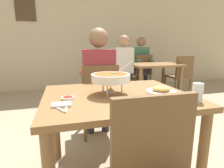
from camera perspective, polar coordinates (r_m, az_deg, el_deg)
cafe_rear_partition at (r=4.86m, az=-10.75°, el=16.49°), size 10.00×0.10×3.00m
picture_frame_hung at (r=4.91m, az=-25.74°, el=20.73°), size 0.44×0.03×0.56m
dining_table_main at (r=1.45m, az=1.54°, el=-7.47°), size 1.12×0.93×0.74m
chair_diner_main at (r=2.19m, az=-4.07°, el=-4.01°), size 0.44×0.44×0.90m
diner_main at (r=2.16m, az=-4.33°, el=2.24°), size 0.40×0.45×1.31m
curry_bowl at (r=1.39m, az=-0.40°, el=1.94°), size 0.33×0.30×0.26m
rice_plate at (r=1.19m, az=11.20°, el=-5.58°), size 0.24×0.24×0.06m
appetizer_plate at (r=1.51m, az=15.25°, el=-1.88°), size 0.24×0.24×0.06m
sauce_dish at (r=1.31m, az=-13.77°, el=-4.36°), size 0.09×0.09×0.02m
napkin_folded at (r=1.19m, az=-15.68°, el=-6.32°), size 0.12×0.08×0.02m
fork_utensil at (r=1.15m, az=-16.69°, el=-7.34°), size 0.09×0.16×0.01m
spoon_utensil at (r=1.15m, az=-14.18°, el=-7.21°), size 0.03×0.17×0.01m
drink_glass at (r=1.34m, az=25.37°, el=-2.75°), size 0.07×0.07×0.13m
dining_table_far at (r=3.91m, az=13.00°, el=4.42°), size 1.00×0.80×0.74m
chair_bg_left at (r=3.74m, az=3.61°, el=2.80°), size 0.47×0.47×0.90m
chair_bg_middle at (r=4.39m, az=9.35°, el=4.06°), size 0.48×0.48×0.90m
chair_bg_right at (r=4.20m, az=20.91°, el=3.05°), size 0.46×0.46×0.90m
patron_bg_left at (r=3.66m, az=3.51°, el=6.33°), size 0.40×0.45×1.31m
patron_bg_middle at (r=4.41m, az=9.19°, el=7.20°), size 0.40×0.45×1.31m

